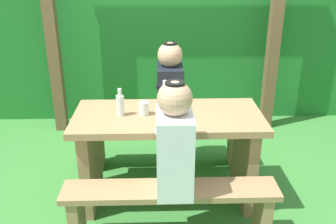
{
  "coord_description": "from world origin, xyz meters",
  "views": [
    {
      "loc": [
        -0.08,
        -2.55,
        1.83
      ],
      "look_at": [
        0.0,
        0.0,
        0.76
      ],
      "focal_mm": 40.09,
      "sensor_mm": 36.0,
      "label": 1
    }
  ],
  "objects_px": {
    "bench_far": "(166,135)",
    "person_black_coat": "(170,87)",
    "picnic_table": "(168,143)",
    "bottle_left": "(120,105)",
    "bottle_right": "(165,100)",
    "drinking_glass": "(144,109)",
    "bench_near": "(170,204)",
    "person_white_shirt": "(174,142)"
  },
  "relations": [
    {
      "from": "bench_far",
      "to": "person_black_coat",
      "type": "xyz_separation_m",
      "value": [
        0.03,
        -0.0,
        0.46
      ]
    },
    {
      "from": "picnic_table",
      "to": "bottle_left",
      "type": "distance_m",
      "value": 0.47
    },
    {
      "from": "bottle_left",
      "to": "person_black_coat",
      "type": "bearing_deg",
      "value": 54.2
    },
    {
      "from": "bottle_right",
      "to": "drinking_glass",
      "type": "bearing_deg",
      "value": -163.21
    },
    {
      "from": "picnic_table",
      "to": "bench_far",
      "type": "xyz_separation_m",
      "value": [
        0.0,
        0.52,
        -0.18
      ]
    },
    {
      "from": "bench_near",
      "to": "person_black_coat",
      "type": "relative_size",
      "value": 1.95
    },
    {
      "from": "drinking_glass",
      "to": "picnic_table",
      "type": "bearing_deg",
      "value": 1.55
    },
    {
      "from": "picnic_table",
      "to": "person_white_shirt",
      "type": "bearing_deg",
      "value": -87.29
    },
    {
      "from": "bottle_left",
      "to": "bottle_right",
      "type": "relative_size",
      "value": 0.84
    },
    {
      "from": "person_black_coat",
      "to": "bottle_right",
      "type": "relative_size",
      "value": 2.91
    },
    {
      "from": "person_white_shirt",
      "to": "person_black_coat",
      "type": "distance_m",
      "value": 1.03
    },
    {
      "from": "bench_near",
      "to": "drinking_glass",
      "type": "height_order",
      "value": "drinking_glass"
    },
    {
      "from": "drinking_glass",
      "to": "bottle_left",
      "type": "relative_size",
      "value": 0.47
    },
    {
      "from": "person_white_shirt",
      "to": "drinking_glass",
      "type": "relative_size",
      "value": 7.31
    },
    {
      "from": "person_white_shirt",
      "to": "bottle_left",
      "type": "height_order",
      "value": "person_white_shirt"
    },
    {
      "from": "picnic_table",
      "to": "bench_near",
      "type": "height_order",
      "value": "picnic_table"
    },
    {
      "from": "bottle_left",
      "to": "person_white_shirt",
      "type": "bearing_deg",
      "value": -53.54
    },
    {
      "from": "picnic_table",
      "to": "bottle_right",
      "type": "height_order",
      "value": "bottle_right"
    },
    {
      "from": "bench_near",
      "to": "person_white_shirt",
      "type": "xyz_separation_m",
      "value": [
        0.02,
        0.0,
        0.46
      ]
    },
    {
      "from": "person_black_coat",
      "to": "bench_far",
      "type": "bearing_deg",
      "value": 174.11
    },
    {
      "from": "picnic_table",
      "to": "bottle_right",
      "type": "relative_size",
      "value": 5.67
    },
    {
      "from": "person_black_coat",
      "to": "drinking_glass",
      "type": "xyz_separation_m",
      "value": [
        -0.21,
        -0.52,
        0.01
      ]
    },
    {
      "from": "bottle_right",
      "to": "bench_far",
      "type": "bearing_deg",
      "value": 87.63
    },
    {
      "from": "person_black_coat",
      "to": "drinking_glass",
      "type": "distance_m",
      "value": 0.56
    },
    {
      "from": "picnic_table",
      "to": "person_white_shirt",
      "type": "height_order",
      "value": "person_white_shirt"
    },
    {
      "from": "bottle_right",
      "to": "bottle_left",
      "type": "bearing_deg",
      "value": -170.61
    },
    {
      "from": "bench_far",
      "to": "drinking_glass",
      "type": "height_order",
      "value": "drinking_glass"
    },
    {
      "from": "picnic_table",
      "to": "person_black_coat",
      "type": "height_order",
      "value": "person_black_coat"
    },
    {
      "from": "person_white_shirt",
      "to": "bench_far",
      "type": "bearing_deg",
      "value": 91.35
    },
    {
      "from": "bench_far",
      "to": "drinking_glass",
      "type": "bearing_deg",
      "value": -108.71
    },
    {
      "from": "picnic_table",
      "to": "person_white_shirt",
      "type": "distance_m",
      "value": 0.58
    },
    {
      "from": "bottle_left",
      "to": "drinking_glass",
      "type": "bearing_deg",
      "value": 2.26
    },
    {
      "from": "bench_far",
      "to": "bottle_right",
      "type": "relative_size",
      "value": 5.67
    },
    {
      "from": "picnic_table",
      "to": "bench_far",
      "type": "distance_m",
      "value": 0.55
    },
    {
      "from": "drinking_glass",
      "to": "bench_near",
      "type": "bearing_deg",
      "value": -70.97
    },
    {
      "from": "bottle_left",
      "to": "bench_far",
      "type": "bearing_deg",
      "value": 56.74
    },
    {
      "from": "picnic_table",
      "to": "bottle_left",
      "type": "bearing_deg",
      "value": -178.1
    },
    {
      "from": "picnic_table",
      "to": "person_black_coat",
      "type": "bearing_deg",
      "value": 86.42
    },
    {
      "from": "bottle_left",
      "to": "bottle_right",
      "type": "xyz_separation_m",
      "value": [
        0.33,
        0.05,
        0.01
      ]
    },
    {
      "from": "bottle_left",
      "to": "bottle_right",
      "type": "bearing_deg",
      "value": 9.39
    },
    {
      "from": "person_black_coat",
      "to": "bottle_left",
      "type": "distance_m",
      "value": 0.65
    },
    {
      "from": "bench_far",
      "to": "bottle_left",
      "type": "bearing_deg",
      "value": -123.26
    }
  ]
}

